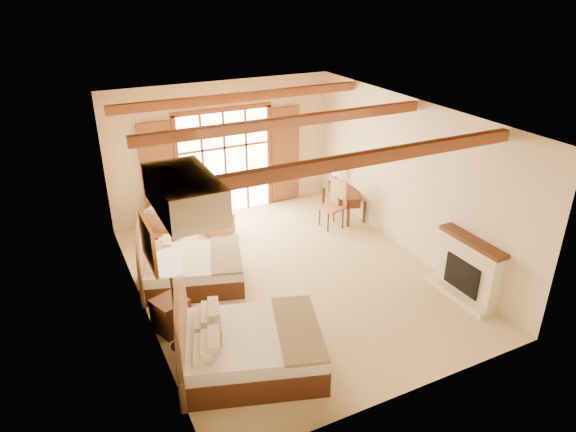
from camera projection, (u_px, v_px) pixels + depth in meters
floor at (289, 276)px, 10.03m from camera, size 7.00×7.00×0.00m
wall_back at (224, 149)px, 12.19m from camera, size 5.50×0.00×5.50m
wall_left at (136, 232)px, 8.24m from camera, size 0.00×7.00×7.00m
wall_right at (410, 178)px, 10.45m from camera, size 0.00×7.00×7.00m
ceiling at (289, 115)px, 8.67m from camera, size 7.00×7.00×0.00m
ceiling_beams at (289, 122)px, 8.72m from camera, size 5.39×4.60×0.18m
french_doors at (225, 164)px, 12.29m from camera, size 3.95×0.08×2.60m
fireplace at (467, 271)px, 9.23m from camera, size 0.46×1.40×1.16m
painting at (148, 242)px, 7.59m from camera, size 0.06×0.95×0.75m
canopy_valance at (184, 193)px, 6.19m from camera, size 0.70×1.40×0.45m
bed_near at (242, 348)px, 7.48m from camera, size 2.52×2.12×1.36m
bed_far at (186, 268)px, 9.61m from camera, size 2.24×1.89×1.22m
nightstand at (171, 315)px, 8.40m from camera, size 0.63×0.63×0.59m
floor_lamp at (170, 268)px, 7.51m from camera, size 0.36×0.36×1.69m
armchair at (167, 220)px, 11.51m from camera, size 1.08×1.08×0.71m
ottoman at (217, 222)px, 11.73m from camera, size 0.74×0.74×0.44m
desk at (343, 202)px, 12.45m from camera, size 0.92×1.36×0.68m
desk_chair at (332, 213)px, 11.89m from camera, size 0.60×0.60×1.12m
desk_lamp at (336, 172)px, 12.52m from camera, size 0.21×0.21×0.42m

